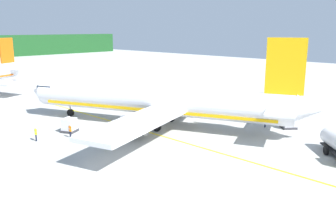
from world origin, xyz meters
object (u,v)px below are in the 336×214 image
crew_marshaller (70,130)px  cargo_container_near (69,125)px  airliner_foreground (158,101)px  cargo_container_mid (288,122)px  crew_loader_left (103,139)px  crew_loader_right (36,133)px  crew_supervisor (265,120)px

crew_marshaller → cargo_container_near: bearing=61.9°
airliner_foreground → cargo_container_mid: airliner_foreground is taller
airliner_foreground → crew_loader_left: size_ratio=22.80×
airliner_foreground → crew_loader_right: bearing=159.2°
airliner_foreground → crew_marshaller: airliner_foreground is taller
airliner_foreground → cargo_container_mid: bearing=-50.2°
crew_marshaller → airliner_foreground: bearing=-19.0°
cargo_container_near → crew_marshaller: cargo_container_near is taller
airliner_foreground → cargo_container_mid: 17.50m
cargo_container_near → crew_supervisor: (19.23, -16.95, 0.09)m
airliner_foreground → cargo_container_near: size_ratio=17.42×
crew_loader_left → crew_supervisor: size_ratio=1.04×
crew_marshaller → crew_loader_left: bearing=-84.4°
cargo_container_mid → crew_loader_left: bearing=152.4°
cargo_container_mid → crew_marshaller: cargo_container_mid is taller
cargo_container_mid → crew_loader_left: cargo_container_mid is taller
airliner_foreground → crew_supervisor: (9.30, -10.92, -2.40)m
airliner_foreground → cargo_container_near: 11.88m
crew_loader_right → crew_supervisor: size_ratio=0.98×
cargo_container_near → crew_marshaller: 2.49m
cargo_container_near → cargo_container_mid: size_ratio=0.90×
crew_loader_left → crew_loader_right: bearing=118.2°
airliner_foreground → crew_marshaller: size_ratio=24.69×
crew_loader_right → crew_supervisor: bearing=-34.6°
crew_marshaller → crew_supervisor: size_ratio=0.96×
airliner_foreground → crew_supervisor: airliner_foreground is taller
crew_loader_left → crew_loader_right: 8.59m
cargo_container_mid → crew_supervisor: size_ratio=1.51×
cargo_container_mid → crew_loader_right: bearing=143.7°
cargo_container_near → crew_marshaller: bearing=-118.1°
cargo_container_mid → crew_loader_left: 24.38m
crew_loader_right → airliner_foreground: bearing=-20.8°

